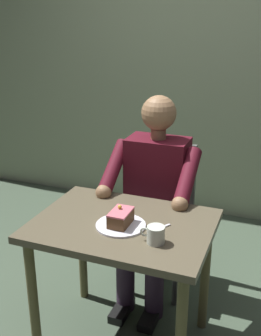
# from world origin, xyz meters

# --- Properties ---
(cafe_rear_panel) EXTENTS (6.40, 0.12, 3.00)m
(cafe_rear_panel) POSITION_xyz_m (0.00, -1.80, 1.50)
(cafe_rear_panel) COLOR gray
(cafe_rear_panel) RESTS_ON ground
(dining_table) EXTENTS (0.87, 0.65, 0.72)m
(dining_table) POSITION_xyz_m (0.00, 0.00, 0.61)
(dining_table) COLOR brown
(dining_table) RESTS_ON ground
(chair) EXTENTS (0.42, 0.42, 0.92)m
(chair) POSITION_xyz_m (0.00, -0.65, 0.51)
(chair) COLOR #494B48
(chair) RESTS_ON ground
(seated_person) EXTENTS (0.53, 0.58, 1.25)m
(seated_person) POSITION_xyz_m (0.00, -0.47, 0.66)
(seated_person) COLOR #4E101C
(seated_person) RESTS_ON ground
(dessert_plate) EXTENTS (0.24, 0.24, 0.01)m
(dessert_plate) POSITION_xyz_m (-0.01, 0.04, 0.73)
(dessert_plate) COLOR white
(dessert_plate) RESTS_ON dining_table
(cake_slice) EXTENTS (0.09, 0.14, 0.09)m
(cake_slice) POSITION_xyz_m (-0.01, 0.04, 0.77)
(cake_slice) COLOR #53351C
(cake_slice) RESTS_ON dessert_plate
(coffee_cup) EXTENTS (0.12, 0.08, 0.08)m
(coffee_cup) POSITION_xyz_m (-0.21, 0.13, 0.77)
(coffee_cup) COLOR beige
(coffee_cup) RESTS_ON dining_table
(dessert_spoon) EXTENTS (0.07, 0.14, 0.01)m
(dessert_spoon) POSITION_xyz_m (-0.19, 0.03, 0.73)
(dessert_spoon) COLOR silver
(dessert_spoon) RESTS_ON dining_table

